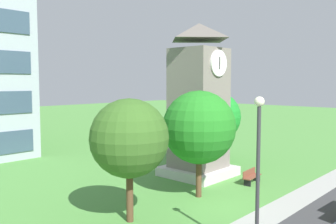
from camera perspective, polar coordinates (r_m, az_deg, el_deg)
The scene contains 8 objects.
ground_plane at distance 20.17m, azimuth 7.12°, elevation -13.86°, with size 160.00×160.00×0.00m, color #4C893D.
kerb_strip at distance 18.66m, azimuth 15.12°, elevation -15.54°, with size 120.00×1.60×0.01m, color #9E9E99.
clock_tower at distance 24.83m, azimuth 4.82°, elevation 0.54°, with size 4.19×4.19×10.34m.
park_bench at distance 24.00m, azimuth 12.91°, elevation -9.77°, with size 1.84×0.67×0.88m.
street_lamp at distance 13.44m, azimuth 13.94°, elevation -7.22°, with size 0.36×0.36×5.90m.
tree_near_tower at distance 20.17m, azimuth 4.88°, elevation -2.41°, with size 4.06×4.06×5.96m.
tree_streetside at distance 29.95m, azimuth 7.39°, elevation -0.76°, with size 4.16×4.16×5.68m.
tree_by_building at distance 16.61m, azimuth -6.08°, elevation -4.13°, with size 3.62×3.62×5.69m.
Camera 1 is at (-15.60, -11.07, 6.39)m, focal length 38.94 mm.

